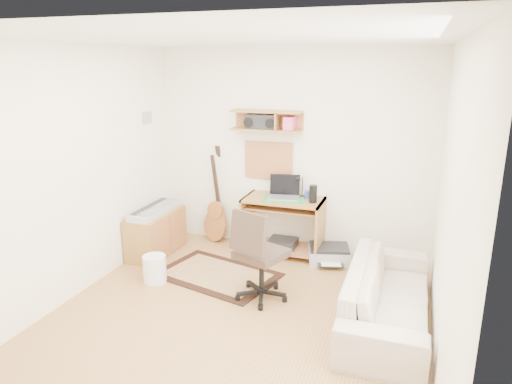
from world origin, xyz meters
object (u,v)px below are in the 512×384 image
(printer, at_px, (329,255))
(desk, at_px, (283,226))
(task_chair, at_px, (262,254))
(sofa, at_px, (389,286))
(cabinet, at_px, (156,233))

(printer, bearing_deg, desk, 160.45)
(task_chair, distance_m, sofa, 1.29)
(desk, bearing_deg, printer, -3.98)
(desk, height_order, cabinet, desk)
(desk, xyz_separation_m, printer, (0.61, -0.04, -0.29))
(printer, distance_m, sofa, 1.48)
(task_chair, bearing_deg, desk, 114.87)
(cabinet, height_order, printer, cabinet)
(desk, relative_size, cabinet, 1.11)
(printer, bearing_deg, sofa, -72.76)
(desk, height_order, task_chair, task_chair)
(cabinet, xyz_separation_m, sofa, (2.96, -0.75, 0.10))
(task_chair, bearing_deg, cabinet, 176.71)
(cabinet, relative_size, printer, 1.80)
(task_chair, height_order, printer, task_chair)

